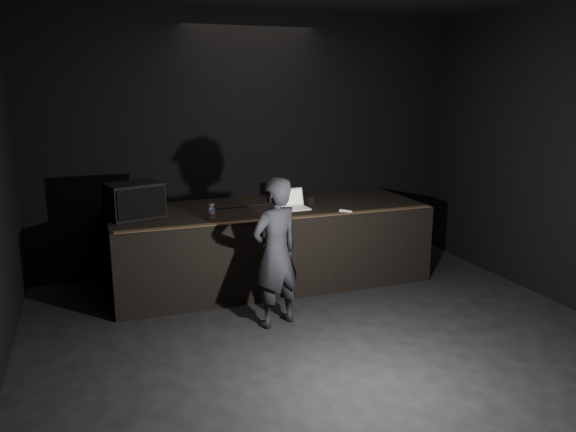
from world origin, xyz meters
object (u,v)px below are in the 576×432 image
Objects in this scene: stage_monitor at (135,200)px; beer_can at (212,211)px; stage_riser at (268,244)px; person at (275,253)px; laptop at (293,203)px.

stage_monitor is 0.92m from beer_can.
stage_riser is 21.91× the size of beer_can.
person is at bearing -104.85° from stage_riser.
stage_monitor is 1.94m from laptop.
stage_riser is 5.60× the size of stage_monitor.
person is at bearing -121.32° from laptop.
laptop is at bearing -38.45° from stage_riser.
person reaches higher than stage_monitor.
stage_riser is at bearing -125.03° from person.
stage_monitor is 1.97× the size of laptop.
beer_can reaches higher than stage_riser.
laptop is at bearing -21.19° from stage_monitor.
stage_riser is 0.66m from laptop.
person is (-0.36, -1.37, 0.31)m from stage_riser.
stage_monitor is at bearing -178.45° from stage_riser.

